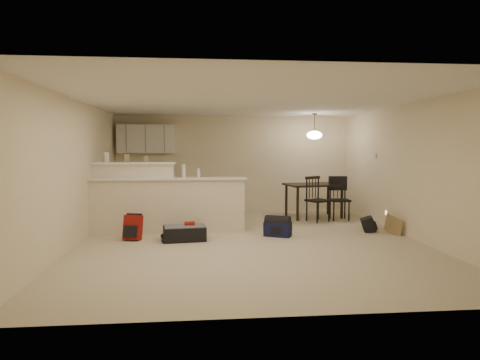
{
  "coord_description": "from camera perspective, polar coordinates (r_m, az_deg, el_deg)",
  "views": [
    {
      "loc": [
        -0.9,
        -7.56,
        1.67
      ],
      "look_at": [
        -0.1,
        0.7,
        1.05
      ],
      "focal_mm": 32.0,
      "sensor_mm": 36.0,
      "label": 1
    }
  ],
  "objects": [
    {
      "name": "thermostat",
      "position": [
        9.91,
        17.58,
        3.09
      ],
      "size": [
        0.02,
        0.12,
        0.12
      ],
      "primitive_type": "cube",
      "color": "beige",
      "rests_on": "room"
    },
    {
      "name": "pendant_lamp",
      "position": [
        10.4,
        9.89,
        5.97
      ],
      "size": [
        0.36,
        0.36,
        0.62
      ],
      "color": "brown",
      "rests_on": "room"
    },
    {
      "name": "cereal_box",
      "position": [
        8.8,
        -14.84,
        2.83
      ],
      "size": [
        0.1,
        0.07,
        0.16
      ],
      "primitive_type": "cube",
      "color": "#9B7E50",
      "rests_on": "breakfast_bar"
    },
    {
      "name": "small_box",
      "position": [
        8.75,
        -12.43,
        2.73
      ],
      "size": [
        0.08,
        0.06,
        0.12
      ],
      "primitive_type": "cube",
      "color": "#9B7E50",
      "rests_on": "breakfast_bar"
    },
    {
      "name": "jar",
      "position": [
        8.87,
        -17.35,
        2.92
      ],
      "size": [
        0.1,
        0.1,
        0.2
      ],
      "primitive_type": "cylinder",
      "color": "silver",
      "rests_on": "breakfast_bar"
    },
    {
      "name": "suitcase",
      "position": [
        7.87,
        -7.42,
        -7.07
      ],
      "size": [
        0.8,
        0.57,
        0.25
      ],
      "primitive_type": "cube",
      "rotation": [
        0.0,
        0.0,
        0.12
      ],
      "color": "black",
      "rests_on": "ground"
    },
    {
      "name": "room",
      "position": [
        7.63,
        1.26,
        1.11
      ],
      "size": [
        7.0,
        7.02,
        2.5
      ],
      "color": "beige",
      "rests_on": "ground"
    },
    {
      "name": "black_daypack",
      "position": [
        8.97,
        16.71,
        -5.72
      ],
      "size": [
        0.3,
        0.37,
        0.28
      ],
      "primitive_type": "cube",
      "rotation": [
        0.0,
        0.0,
        1.3
      ],
      "color": "black",
      "rests_on": "ground"
    },
    {
      "name": "dining_chair_far",
      "position": [
        10.18,
        13.13,
        -2.47
      ],
      "size": [
        0.46,
        0.44,
        0.99
      ],
      "primitive_type": null,
      "rotation": [
        0.0,
        0.0,
        -0.06
      ],
      "color": "black",
      "rests_on": "ground"
    },
    {
      "name": "kitchen_counter",
      "position": [
        10.88,
        -11.31,
        -2.25
      ],
      "size": [
        1.8,
        0.6,
        0.9
      ],
      "primitive_type": "cube",
      "color": "white",
      "rests_on": "ground"
    },
    {
      "name": "upper_cabinets",
      "position": [
        10.96,
        -12.4,
        5.38
      ],
      "size": [
        1.4,
        0.34,
        0.7
      ],
      "primitive_type": "cube",
      "color": "white",
      "rests_on": "room"
    },
    {
      "name": "dining_chair_near",
      "position": [
        9.88,
        10.35,
        -2.52
      ],
      "size": [
        0.6,
        0.59,
        1.02
      ],
      "primitive_type": null,
      "rotation": [
        0.0,
        0.0,
        0.49
      ],
      "color": "black",
      "rests_on": "ground"
    },
    {
      "name": "breakfast_bar",
      "position": [
        8.65,
        -11.19,
        -2.86
      ],
      "size": [
        3.08,
        0.58,
        1.39
      ],
      "color": "beige",
      "rests_on": "ground"
    },
    {
      "name": "dining_table",
      "position": [
        10.44,
        9.8,
        -1.03
      ],
      "size": [
        1.44,
        1.09,
        0.82
      ],
      "rotation": [
        0.0,
        0.0,
        0.18
      ],
      "color": "black",
      "rests_on": "ground"
    },
    {
      "name": "cardboard_sheet",
      "position": [
        8.84,
        19.78,
        -5.74
      ],
      "size": [
        0.15,
        0.44,
        0.35
      ],
      "primitive_type": "cube",
      "rotation": [
        0.0,
        0.0,
        1.86
      ],
      "color": "#9B7E50",
      "rests_on": "ground"
    },
    {
      "name": "bottle_b",
      "position": [
        8.48,
        -5.54,
        0.94
      ],
      "size": [
        0.06,
        0.06,
        0.18
      ],
      "primitive_type": "cylinder",
      "color": "silver",
      "rests_on": "breakfast_bar"
    },
    {
      "name": "bottle_a",
      "position": [
        8.48,
        -7.49,
        1.19
      ],
      "size": [
        0.07,
        0.07,
        0.26
      ],
      "primitive_type": "cylinder",
      "color": "silver",
      "rests_on": "breakfast_bar"
    },
    {
      "name": "navy_duffel",
      "position": [
        8.19,
        5.05,
        -6.54
      ],
      "size": [
        0.56,
        0.46,
        0.27
      ],
      "primitive_type": "cube",
      "rotation": [
        0.0,
        0.0,
        -0.45
      ],
      "color": "#121539",
      "rests_on": "ground"
    },
    {
      "name": "red_backpack",
      "position": [
        8.07,
        -14.08,
        -6.17
      ],
      "size": [
        0.34,
        0.26,
        0.45
      ],
      "primitive_type": "cube",
      "rotation": [
        0.0,
        0.0,
        -0.27
      ],
      "color": "maroon",
      "rests_on": "ground"
    }
  ]
}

